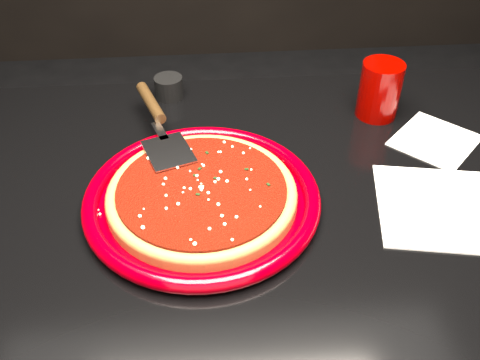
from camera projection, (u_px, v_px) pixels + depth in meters
name	position (u px, v px, depth m)	size (l,w,h in m)	color
table	(246.00, 350.00, 1.05)	(1.20, 0.80, 0.75)	black
plate	(202.00, 198.00, 0.81)	(0.36, 0.36, 0.03)	#790007
pizza_crust	(202.00, 196.00, 0.81)	(0.29, 0.29, 0.01)	brown
pizza_crust_rim	(202.00, 193.00, 0.80)	(0.29, 0.29, 0.02)	brown
pizza_sauce	(202.00, 190.00, 0.80)	(0.25, 0.25, 0.01)	#661107
parmesan_dusting	(201.00, 186.00, 0.79)	(0.25, 0.25, 0.01)	#F4EBBD
basil_flecks	(201.00, 187.00, 0.79)	(0.23, 0.23, 0.00)	black
pizza_server	(160.00, 123.00, 0.91)	(0.08, 0.29, 0.02)	silver
cup	(380.00, 90.00, 0.97)	(0.08, 0.08, 0.11)	#7E0200
napkin_a	(439.00, 208.00, 0.81)	(0.18, 0.18, 0.00)	silver
napkin_b	(435.00, 140.00, 0.94)	(0.12, 0.13, 0.00)	silver
ramekin	(169.00, 87.00, 1.04)	(0.06, 0.06, 0.04)	black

